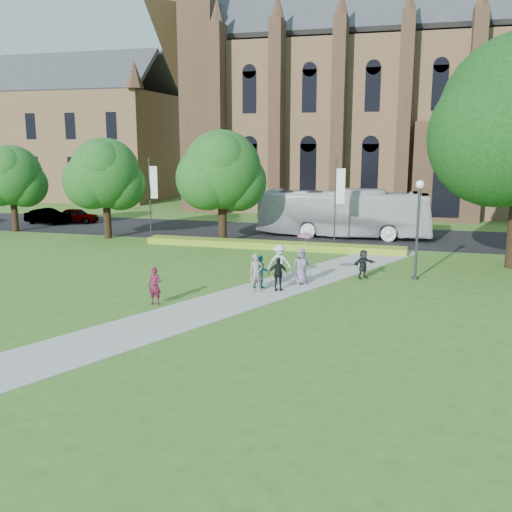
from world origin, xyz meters
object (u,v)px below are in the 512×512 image
(streetlamp, at_px, (418,218))
(car_0, at_px, (77,215))
(tour_coach, at_px, (344,213))
(pedestrian_0, at_px, (155,286))
(car_1, at_px, (48,216))

(streetlamp, xyz_separation_m, car_0, (-29.50, 14.26, -2.63))
(tour_coach, distance_m, pedestrian_0, 21.77)
(streetlamp, distance_m, car_0, 32.87)
(tour_coach, relative_size, pedestrian_0, 7.84)
(pedestrian_0, bearing_deg, car_1, 131.63)
(tour_coach, bearing_deg, streetlamp, -157.71)
(streetlamp, xyz_separation_m, car_1, (-31.55, 12.94, -2.60))
(pedestrian_0, bearing_deg, car_0, 126.89)
(car_1, bearing_deg, tour_coach, -89.52)
(streetlamp, relative_size, tour_coach, 0.40)
(streetlamp, height_order, car_0, streetlamp)
(streetlamp, bearing_deg, car_0, 154.21)
(streetlamp, bearing_deg, pedestrian_0, -144.00)
(streetlamp, xyz_separation_m, pedestrian_0, (-11.20, -8.14, -2.42))
(streetlamp, distance_m, tour_coach, 13.96)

